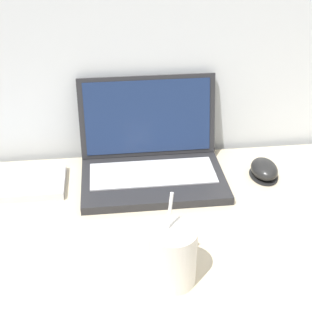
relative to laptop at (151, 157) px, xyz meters
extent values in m
cube|color=#232326|center=(0.00, -0.05, -0.04)|extent=(0.34, 0.21, 0.02)
cube|color=#B7B7BC|center=(0.00, -0.03, -0.03)|extent=(0.30, 0.12, 0.00)
cube|color=#232326|center=(0.00, 0.08, 0.07)|extent=(0.34, 0.06, 0.20)
cube|color=#19284C|center=(0.00, 0.08, 0.07)|extent=(0.32, 0.05, 0.18)
cylinder|color=silver|center=(0.00, -0.36, 0.01)|extent=(0.09, 0.09, 0.11)
cylinder|color=black|center=(0.00, -0.36, 0.06)|extent=(0.07, 0.07, 0.01)
cylinder|color=white|center=(-0.01, -0.36, 0.06)|extent=(0.02, 0.03, 0.14)
ellipsoid|color=black|center=(0.27, -0.04, -0.05)|extent=(0.07, 0.09, 0.01)
ellipsoid|color=black|center=(0.27, -0.04, -0.03)|extent=(0.06, 0.09, 0.04)
camera|label=1|loc=(-0.10, -0.98, 0.58)|focal=50.00mm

